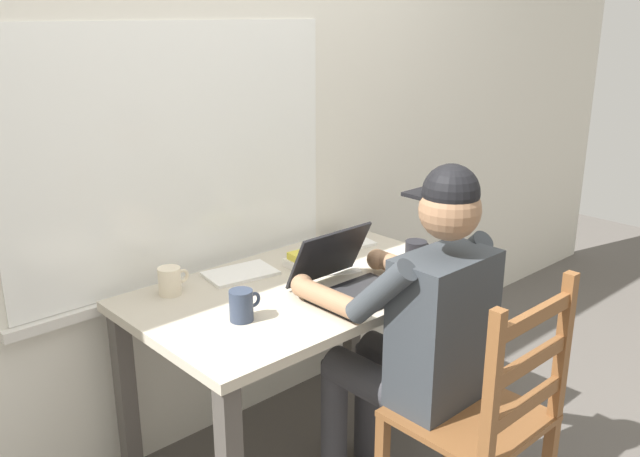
# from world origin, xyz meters

# --- Properties ---
(ground_plane) EXTENTS (8.00, 8.00, 0.00)m
(ground_plane) POSITION_xyz_m (0.00, 0.00, 0.00)
(ground_plane) COLOR #56514C
(back_wall) EXTENTS (6.00, 0.08, 2.60)m
(back_wall) POSITION_xyz_m (-0.00, 0.45, 1.30)
(back_wall) COLOR silver
(back_wall) RESTS_ON ground
(desk) EXTENTS (1.26, 0.74, 0.74)m
(desk) POSITION_xyz_m (0.00, 0.00, 0.63)
(desk) COLOR #BCB29E
(desk) RESTS_ON ground
(seated_person) EXTENTS (0.50, 0.60, 1.26)m
(seated_person) POSITION_xyz_m (0.10, -0.44, 0.70)
(seated_person) COLOR #33383D
(seated_person) RESTS_ON ground
(wooden_chair) EXTENTS (0.42, 0.42, 0.95)m
(wooden_chair) POSITION_xyz_m (0.10, -0.73, 0.47)
(wooden_chair) COLOR brown
(wooden_chair) RESTS_ON ground
(laptop) EXTENTS (0.33, 0.33, 0.22)m
(laptop) POSITION_xyz_m (0.07, -0.16, 0.79)
(laptop) COLOR black
(laptop) RESTS_ON desk
(computer_mouse) EXTENTS (0.06, 0.10, 0.03)m
(computer_mouse) POSITION_xyz_m (0.33, -0.26, 0.75)
(computer_mouse) COLOR black
(computer_mouse) RESTS_ON desk
(coffee_mug_white) EXTENTS (0.12, 0.08, 0.10)m
(coffee_mug_white) POSITION_xyz_m (-0.40, 0.26, 0.79)
(coffee_mug_white) COLOR beige
(coffee_mug_white) RESTS_ON desk
(coffee_mug_dark) EXTENTS (0.12, 0.08, 0.09)m
(coffee_mug_dark) POSITION_xyz_m (0.47, -0.14, 0.78)
(coffee_mug_dark) COLOR black
(coffee_mug_dark) RESTS_ON desk
(coffee_mug_spare) EXTENTS (0.12, 0.08, 0.10)m
(coffee_mug_spare) POSITION_xyz_m (-0.35, -0.09, 0.79)
(coffee_mug_spare) COLOR #2D384C
(coffee_mug_spare) RESTS_ON desk
(book_stack_main) EXTENTS (0.18, 0.17, 0.06)m
(book_stack_main) POSITION_xyz_m (0.14, 0.11, 0.77)
(book_stack_main) COLOR white
(book_stack_main) RESTS_ON desk
(paper_pile_near_laptop) EXTENTS (0.23, 0.22, 0.01)m
(paper_pile_near_laptop) POSITION_xyz_m (0.43, 0.22, 0.74)
(paper_pile_near_laptop) COLOR white
(paper_pile_near_laptop) RESTS_ON desk
(paper_pile_back_corner) EXTENTS (0.28, 0.21, 0.01)m
(paper_pile_back_corner) POSITION_xyz_m (-0.12, 0.24, 0.74)
(paper_pile_back_corner) COLOR white
(paper_pile_back_corner) RESTS_ON desk
(paper_pile_side) EXTENTS (0.28, 0.25, 0.01)m
(paper_pile_side) POSITION_xyz_m (0.17, 0.06, 0.74)
(paper_pile_side) COLOR white
(paper_pile_side) RESTS_ON desk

